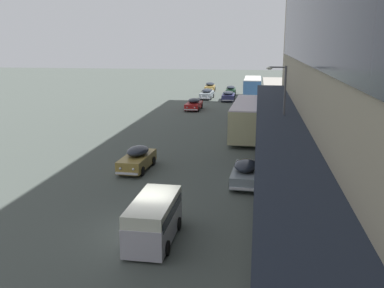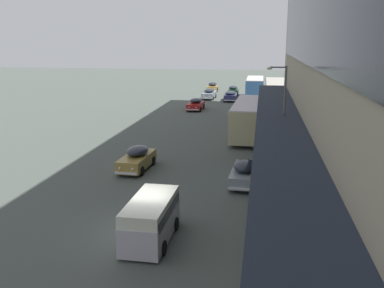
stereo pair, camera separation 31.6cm
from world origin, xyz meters
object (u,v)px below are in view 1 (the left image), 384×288
sedan_oncoming_front (207,94)px  sedan_trailing_mid (228,96)px  pedestrian_at_kerb (311,196)px  street_lamp (282,105)px  sedan_oncoming_rear (231,90)px  sedan_second_near (137,158)px  sedan_second_mid (210,87)px  sedan_far_back (246,172)px  sedan_trailing_near (194,104)px  transit_bus_kerbside_front (247,117)px  transit_bus_kerbside_rear (252,87)px  vw_van (154,217)px

sedan_oncoming_front → sedan_trailing_mid: 4.08m
pedestrian_at_kerb → street_lamp: size_ratio=0.27×
sedan_oncoming_rear → sedan_second_near: bearing=-94.6°
sedan_second_mid → sedan_far_back: size_ratio=0.98×
sedan_oncoming_rear → sedan_far_back: bearing=-85.2°
sedan_trailing_near → sedan_far_back: sedan_far_back is taller
transit_bus_kerbside_front → pedestrian_at_kerb: transit_bus_kerbside_front is taller
sedan_second_near → sedan_second_mid: 49.42m
transit_bus_kerbside_rear → street_lamp: 35.73m
sedan_second_near → sedan_trailing_near: 27.27m
vw_van → street_lamp: size_ratio=0.66×
transit_bus_kerbside_front → sedan_second_mid: (-7.60, 37.25, -1.10)m
vw_van → street_lamp: 16.24m
sedan_trailing_mid → sedan_trailing_near: sedan_trailing_near is taller
sedan_second_near → sedan_trailing_mid: size_ratio=0.97×
sedan_oncoming_front → sedan_second_near: sedan_second_near is taller
sedan_trailing_near → sedan_second_mid: bearing=90.8°
sedan_oncoming_rear → sedan_far_back: (3.96, -47.14, 0.04)m
transit_bus_kerbside_rear → sedan_second_near: (-7.38, -39.76, -1.07)m
sedan_trailing_near → transit_bus_kerbside_front: bearing=-64.3°
sedan_trailing_mid → sedan_oncoming_rear: bearing=91.2°
sedan_trailing_mid → sedan_oncoming_front: bearing=149.4°
street_lamp → sedan_oncoming_rear: bearing=98.8°
sedan_second_near → sedan_far_back: size_ratio=0.97×
sedan_oncoming_rear → street_lamp: bearing=-81.2°
sedan_second_near → pedestrian_at_kerb: pedestrian_at_kerb is taller
sedan_trailing_mid → street_lamp: bearing=-79.3°
transit_bus_kerbside_front → sedan_oncoming_front: size_ratio=2.26×
transit_bus_kerbside_front → sedan_far_back: bearing=-88.4°
sedan_trailing_near → pedestrian_at_kerb: (11.07, -34.21, 0.43)m
vw_van → pedestrian_at_kerb: pedestrian_at_kerb is taller
sedan_second_mid → vw_van: size_ratio=0.99×
sedan_second_mid → vw_van: vw_van is taller
sedan_second_near → transit_bus_kerbside_front: bearing=59.3°
sedan_trailing_mid → sedan_trailing_near: (-3.88, -9.41, -0.00)m
sedan_second_near → pedestrian_at_kerb: (11.02, -6.94, 0.38)m
transit_bus_kerbside_rear → sedan_oncoming_front: transit_bus_kerbside_rear is taller
transit_bus_kerbside_rear → pedestrian_at_kerb: size_ratio=5.07×
sedan_oncoming_front → sedan_second_near: bearing=-90.5°
transit_bus_kerbside_rear → vw_van: 50.38m
transit_bus_kerbside_rear → pedestrian_at_kerb: transit_bus_kerbside_rear is taller
sedan_far_back → sedan_oncoming_rear: bearing=94.8°
transit_bus_kerbside_front → sedan_oncoming_front: transit_bus_kerbside_front is taller
sedan_oncoming_front → sedan_second_mid: size_ratio=1.09×
sedan_trailing_near → vw_van: vw_van is taller
transit_bus_kerbside_front → transit_bus_kerbside_rear: size_ratio=1.18×
vw_van → street_lamp: (6.22, 14.68, 3.07)m
sedan_oncoming_rear → pedestrian_at_kerb: size_ratio=2.68×
sedan_second_near → transit_bus_kerbside_rear: bearing=79.5°
sedan_oncoming_rear → vw_van: 55.73m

